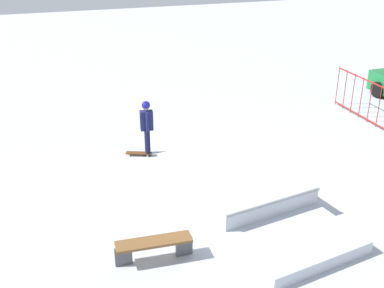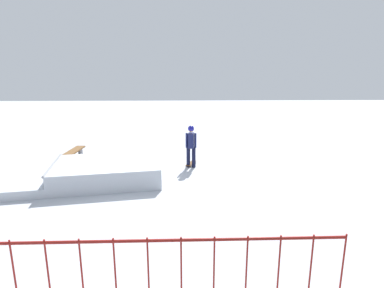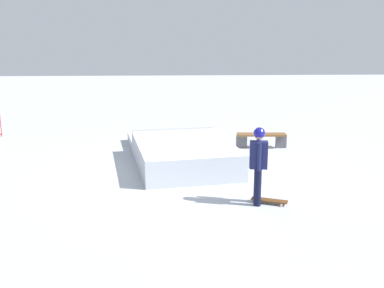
% 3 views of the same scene
% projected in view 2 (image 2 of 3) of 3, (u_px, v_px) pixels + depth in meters
% --- Properties ---
extents(ground_plane, '(60.00, 60.00, 0.00)m').
position_uv_depth(ground_plane, '(121.00, 181.00, 11.12)').
color(ground_plane, '#B2B7C1').
extents(skate_ramp, '(5.76, 3.47, 0.74)m').
position_uv_depth(skate_ramp, '(94.00, 173.00, 10.99)').
color(skate_ramp, silver).
rests_on(skate_ramp, ground).
extents(skater, '(0.44, 0.40, 1.73)m').
position_uv_depth(skater, '(191.00, 143.00, 12.48)').
color(skater, black).
rests_on(skater, ground).
extents(skateboard, '(0.49, 0.82, 0.09)m').
position_uv_depth(skateboard, '(191.00, 163.00, 12.97)').
color(skateboard, '#593314').
rests_on(skateboard, ground).
extents(perimeter_fence, '(9.39, 0.12, 1.50)m').
position_uv_depth(perimeter_fence, '(33.00, 284.00, 4.62)').
color(perimeter_fence, maroon).
rests_on(perimeter_fence, ground).
extents(park_bench, '(0.49, 1.66, 0.48)m').
position_uv_depth(park_bench, '(74.00, 153.00, 13.56)').
color(park_bench, brown).
rests_on(park_bench, ground).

